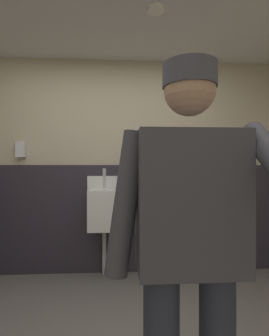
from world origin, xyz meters
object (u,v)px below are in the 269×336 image
object	(u,v)px
person	(190,244)
soap_dispenser	(21,150)
urinal_middle	(169,208)
urinal_left	(104,209)

from	to	relation	value
person	soap_dispenser	world-z (taller)	person
urinal_middle	soap_dispenser	distance (m)	1.85
urinal_middle	person	distance (m)	2.11
urinal_left	urinal_middle	size ratio (longest dim) A/B	1.00
urinal_left	soap_dispenser	bearing A→B (deg)	172.97
person	urinal_left	bearing A→B (deg)	101.73
urinal_left	soap_dispenser	distance (m)	1.19
person	soap_dispenser	size ratio (longest dim) A/B	9.18
person	urinal_middle	bearing A→B (deg)	81.33
urinal_middle	urinal_left	bearing A→B (deg)	180.00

